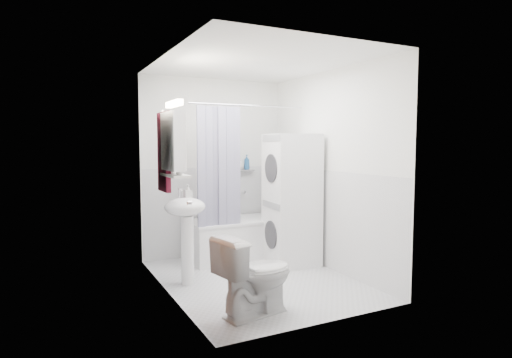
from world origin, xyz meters
name	(u,v)px	position (x,y,z in m)	size (l,w,h in m)	color
floor	(257,280)	(0.00, 0.00, 0.00)	(2.60, 2.60, 0.00)	#B4B4B8
room_walls	(257,147)	(0.00, 0.00, 1.49)	(2.60, 2.60, 2.60)	white
wainscot	(245,223)	(0.00, 0.29, 0.60)	(1.98, 2.58, 2.58)	white
door	(189,203)	(-0.95, -0.55, 1.00)	(0.05, 2.00, 2.00)	brown
bathtub	(240,237)	(0.22, 0.92, 0.29)	(1.37, 0.65, 0.53)	white
tub_spout	(243,192)	(0.42, 1.25, 0.85)	(0.04, 0.04, 0.12)	silver
curtain_rod	(248,105)	(0.22, 0.65, 2.00)	(0.02, 0.02, 1.55)	silver
shower_curtain	(219,166)	(-0.19, 0.65, 1.25)	(0.55, 0.02, 1.45)	#181447
sink	(186,220)	(-0.75, 0.20, 0.70)	(0.44, 0.37, 1.04)	white
medicine_cabinet	(173,140)	(-0.90, 0.10, 1.57)	(0.13, 0.50, 0.71)	white
shelf	(175,175)	(-0.89, 0.10, 1.20)	(0.18, 0.54, 0.03)	silver
shower_caddy	(247,170)	(0.47, 1.24, 1.15)	(0.22, 0.06, 0.02)	silver
towel	(164,150)	(-0.94, 0.35, 1.45)	(0.07, 0.36, 0.87)	maroon
washer_dryer	(291,200)	(0.68, 0.37, 0.82)	(0.64, 0.63, 1.64)	white
toilet	(255,275)	(-0.45, -0.86, 0.36)	(0.41, 0.73, 0.72)	white
soap_pump	(188,197)	(-0.71, 0.25, 0.95)	(0.08, 0.17, 0.08)	gray
shelf_bottle	(179,172)	(-0.89, -0.05, 1.25)	(0.07, 0.18, 0.07)	gray
shelf_cup	(172,169)	(-0.89, 0.22, 1.26)	(0.10, 0.09, 0.10)	gray
shampoo_a	(239,165)	(0.35, 1.24, 1.23)	(0.13, 0.17, 0.13)	gray
shampoo_b	(247,167)	(0.47, 1.24, 1.20)	(0.08, 0.21, 0.08)	#245D93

